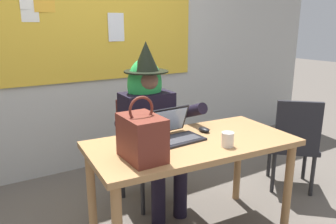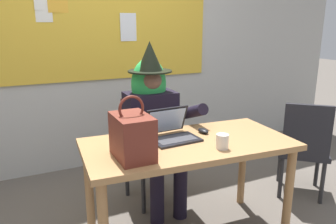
# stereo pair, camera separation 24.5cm
# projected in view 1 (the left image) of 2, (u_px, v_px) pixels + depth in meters

# --- Properties ---
(wall_back_bulletin) EXTENTS (6.46, 1.81, 2.66)m
(wall_back_bulletin) POSITION_uv_depth(u_px,v_px,m) (88.00, 42.00, 3.34)
(wall_back_bulletin) COLOR #B2B2AD
(wall_back_bulletin) RESTS_ON ground
(desk_main) EXTENTS (1.46, 0.79, 0.75)m
(desk_main) POSITION_uv_depth(u_px,v_px,m) (192.00, 154.00, 2.26)
(desk_main) COLOR #A37547
(desk_main) RESTS_ON ground
(chair_at_desk) EXTENTS (0.45, 0.45, 0.90)m
(chair_at_desk) POSITION_uv_depth(u_px,v_px,m) (144.00, 144.00, 2.86)
(chair_at_desk) COLOR #4C1E19
(chair_at_desk) RESTS_ON ground
(person_costumed) EXTENTS (0.60, 0.65, 1.39)m
(person_costumed) POSITION_uv_depth(u_px,v_px,m) (150.00, 117.00, 2.69)
(person_costumed) COLOR black
(person_costumed) RESTS_ON ground
(laptop) EXTENTS (0.34, 0.30, 0.21)m
(laptop) POSITION_uv_depth(u_px,v_px,m) (175.00, 132.00, 2.27)
(laptop) COLOR black
(laptop) RESTS_ON desk_main
(computer_mouse) EXTENTS (0.06, 0.11, 0.03)m
(computer_mouse) POSITION_uv_depth(u_px,v_px,m) (204.00, 130.00, 2.41)
(computer_mouse) COLOR black
(computer_mouse) RESTS_ON desk_main
(handbag) EXTENTS (0.20, 0.30, 0.38)m
(handbag) POSITION_uv_depth(u_px,v_px,m) (142.00, 137.00, 1.90)
(handbag) COLOR maroon
(handbag) RESTS_ON desk_main
(coffee_mug) EXTENTS (0.08, 0.08, 0.09)m
(coffee_mug) POSITION_uv_depth(u_px,v_px,m) (228.00, 139.00, 2.11)
(coffee_mug) COLOR silver
(coffee_mug) RESTS_ON desk_main
(chair_extra_corner) EXTENTS (0.59, 0.59, 0.88)m
(chair_extra_corner) POSITION_uv_depth(u_px,v_px,m) (294.00, 141.00, 2.99)
(chair_extra_corner) COLOR black
(chair_extra_corner) RESTS_ON ground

